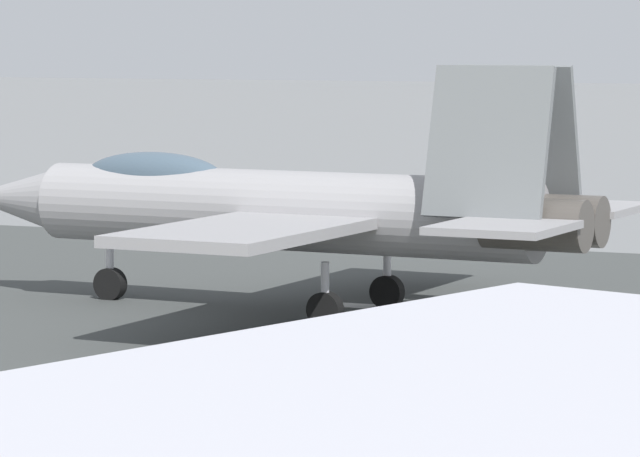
# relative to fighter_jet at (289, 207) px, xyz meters

# --- Properties ---
(ground_plane) EXTENTS (400.00, 400.00, 0.00)m
(ground_plane) POSITION_rel_fighter_jet_xyz_m (-4.07, -1.51, -2.37)
(ground_plane) COLOR slate
(runway_strip) EXTENTS (240.00, 26.00, 0.02)m
(runway_strip) POSITION_rel_fighter_jet_xyz_m (-4.08, -1.51, -2.36)
(runway_strip) COLOR #3A3E3C
(runway_strip) RESTS_ON ground
(fighter_jet) EXTENTS (16.27, 13.52, 5.56)m
(fighter_jet) POSITION_rel_fighter_jet_xyz_m (0.00, 0.00, 0.00)
(fighter_jet) COLOR gray
(fighter_jet) RESTS_ON ground
(marker_cone_near) EXTENTS (0.44, 0.44, 0.55)m
(marker_cone_near) POSITION_rel_fighter_jet_xyz_m (-10.76, 11.24, -2.10)
(marker_cone_near) COLOR orange
(marker_cone_near) RESTS_ON ground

